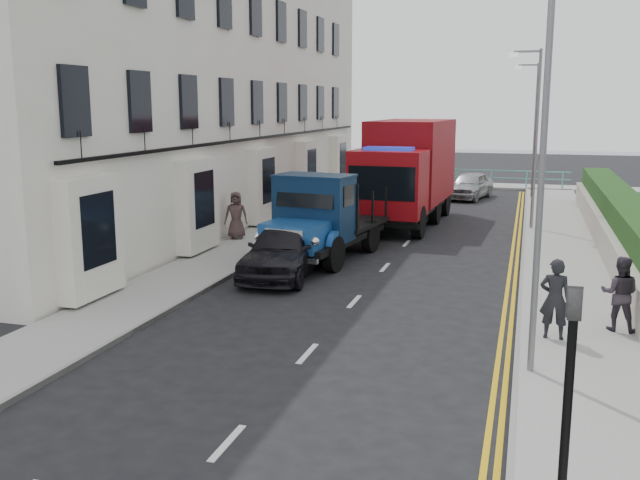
{
  "coord_description": "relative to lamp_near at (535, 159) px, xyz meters",
  "views": [
    {
      "loc": [
        4.07,
        -15.01,
        4.94
      ],
      "look_at": [
        -1.12,
        2.74,
        1.4
      ],
      "focal_mm": 40.0,
      "sensor_mm": 36.0,
      "label": 1
    }
  ],
  "objects": [
    {
      "name": "seafront_car_right",
      "position": [
        -3.03,
        25.2,
        -3.29
      ],
      "size": [
        2.53,
        4.41,
        1.41
      ],
      "primitive_type": "imported",
      "rotation": [
        0.0,
        0.0,
        -0.22
      ],
      "color": "#A1A3A6",
      "rests_on": "ground"
    },
    {
      "name": "sea_plane",
      "position": [
        -4.18,
        62.0,
        -4.0
      ],
      "size": [
        120.0,
        120.0,
        0.0
      ],
      "primitive_type": "plane",
      "color": "slate",
      "rests_on": "ground"
    },
    {
      "name": "lamp_near",
      "position": [
        0.0,
        0.0,
        0.0
      ],
      "size": [
        1.23,
        0.18,
        7.0
      ],
      "color": "slate",
      "rests_on": "ground"
    },
    {
      "name": "pedestrian_east_near",
      "position": [
        0.56,
        2.04,
        -3.02
      ],
      "size": [
        0.64,
        0.44,
        1.71
      ],
      "primitive_type": "imported",
      "rotation": [
        0.0,
        0.0,
        3.09
      ],
      "color": "black",
      "rests_on": "pavement_east"
    },
    {
      "name": "parked_car_mid",
      "position": [
        -6.78,
        13.25,
        -3.32
      ],
      "size": [
        1.67,
        4.21,
        1.36
      ],
      "primitive_type": "imported",
      "rotation": [
        0.0,
        0.0,
        -0.06
      ],
      "color": "#5B91C4",
      "rests_on": "ground"
    },
    {
      "name": "seafront_railing",
      "position": [
        -4.18,
        30.2,
        -3.42
      ],
      "size": [
        13.0,
        0.08,
        1.11
      ],
      "color": "#59B2A5",
      "rests_on": "ground"
    },
    {
      "name": "pedestrian_east_far",
      "position": [
        1.92,
        2.99,
        -3.06
      ],
      "size": [
        0.88,
        0.73,
        1.63
      ],
      "primitive_type": "imported",
      "rotation": [
        0.0,
        0.0,
        2.99
      ],
      "color": "#362E38",
      "rests_on": "pavement_east"
    },
    {
      "name": "promenade",
      "position": [
        -4.18,
        31.0,
        -3.94
      ],
      "size": [
        30.0,
        2.5,
        0.12
      ],
      "primitive_type": "cube",
      "color": "gray",
      "rests_on": "ground"
    },
    {
      "name": "pavement_east",
      "position": [
        1.12,
        11.0,
        -3.94
      ],
      "size": [
        2.6,
        38.0,
        0.12
      ],
      "primitive_type": "cube",
      "color": "gray",
      "rests_on": "ground"
    },
    {
      "name": "red_lorry",
      "position": [
        -4.94,
        16.38,
        -1.73
      ],
      "size": [
        3.13,
        8.26,
        4.26
      ],
      "rotation": [
        0.0,
        0.0,
        -0.05
      ],
      "color": "black",
      "rests_on": "ground"
    },
    {
      "name": "ground",
      "position": [
        -4.18,
        2.0,
        -4.0
      ],
      "size": [
        120.0,
        120.0,
        0.0
      ],
      "primitive_type": "plane",
      "color": "black",
      "rests_on": "ground"
    },
    {
      "name": "garden_east",
      "position": [
        3.03,
        11.0,
        -3.1
      ],
      "size": [
        1.45,
        28.0,
        1.75
      ],
      "color": "#B2AD9E",
      "rests_on": "ground"
    },
    {
      "name": "lamp_mid",
      "position": [
        0.0,
        16.0,
        0.0
      ],
      "size": [
        1.23,
        0.18,
        7.0
      ],
      "color": "slate",
      "rests_on": "ground"
    },
    {
      "name": "parked_car_rear",
      "position": [
        -6.78,
        15.45,
        -3.38
      ],
      "size": [
        1.77,
        4.28,
        1.24
      ],
      "primitive_type": "imported",
      "rotation": [
        0.0,
        0.0,
        -0.01
      ],
      "color": "#9A9A9E",
      "rests_on": "ground"
    },
    {
      "name": "lamp_far",
      "position": [
        0.0,
        26.0,
        0.0
      ],
      "size": [
        1.23,
        0.18,
        7.0
      ],
      "color": "slate",
      "rests_on": "ground"
    },
    {
      "name": "bedford_lorry",
      "position": [
        -6.39,
        8.09,
        -2.73
      ],
      "size": [
        3.02,
        6.05,
        2.76
      ],
      "rotation": [
        0.0,
        0.0,
        -0.14
      ],
      "color": "black",
      "rests_on": "ground"
    },
    {
      "name": "terrace_west",
      "position": [
        -13.65,
        15.0,
        3.17
      ],
      "size": [
        6.31,
        30.2,
        14.25
      ],
      "color": "white",
      "rests_on": "ground"
    },
    {
      "name": "traffic_signal",
      "position": [
        0.42,
        -5.5,
        -1.92
      ],
      "size": [
        0.16,
        0.2,
        3.1
      ],
      "color": "black",
      "rests_on": "ground"
    },
    {
      "name": "pedestrian_west_far",
      "position": [
        -10.18,
        10.57,
        -3.02
      ],
      "size": [
        0.95,
        0.75,
        1.72
      ],
      "primitive_type": "imported",
      "rotation": [
        0.0,
        0.0,
        0.26
      ],
      "color": "#483434",
      "rests_on": "pavement_west"
    },
    {
      "name": "seafront_car_left",
      "position": [
        -5.51,
        26.14,
        -3.35
      ],
      "size": [
        2.64,
        4.84,
        1.29
      ],
      "primitive_type": "imported",
      "rotation": [
        0.0,
        0.0,
        3.25
      ],
      "color": "black",
      "rests_on": "ground"
    },
    {
      "name": "pavement_west",
      "position": [
        -9.38,
        11.0,
        -3.94
      ],
      "size": [
        2.4,
        38.0,
        0.12
      ],
      "primitive_type": "cube",
      "color": "gray",
      "rests_on": "ground"
    },
    {
      "name": "parked_car_front",
      "position": [
        -6.78,
        6.1,
        -3.22
      ],
      "size": [
        2.08,
        4.66,
        1.56
      ],
      "primitive_type": "imported",
      "rotation": [
        0.0,
        0.0,
        0.05
      ],
      "color": "black",
      "rests_on": "ground"
    },
    {
      "name": "pedestrian_west_near",
      "position": [
        -8.58,
        14.96,
        -2.89
      ],
      "size": [
        1.19,
        1.11,
        1.97
      ],
      "primitive_type": "imported",
      "rotation": [
        0.0,
        0.0,
        3.85
      ],
      "color": "black",
      "rests_on": "pavement_west"
    }
  ]
}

